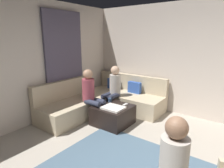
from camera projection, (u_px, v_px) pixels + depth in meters
wall_back at (204, 62)px, 4.30m from camera, size 6.00×0.12×2.70m
wall_left at (9, 66)px, 3.72m from camera, size 0.12×6.00×2.70m
curtain_panel at (65, 64)px, 4.69m from camera, size 0.06×1.10×2.50m
sectional_couch at (104, 101)px, 4.94m from camera, size 2.10×2.55×0.87m
ottoman at (113, 115)px, 4.22m from camera, size 0.76×0.76×0.42m
folded_blanket at (113, 108)px, 4.02m from camera, size 0.44×0.36×0.04m
coffee_mug at (110, 100)px, 4.43m from camera, size 0.08×0.08×0.10m
game_remote at (125, 105)px, 4.24m from camera, size 0.05×0.15×0.02m
person_on_couch_back at (113, 88)px, 4.75m from camera, size 0.30×0.60×1.20m
person_on_couch_side at (92, 93)px, 4.28m from camera, size 0.60×0.30×1.20m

